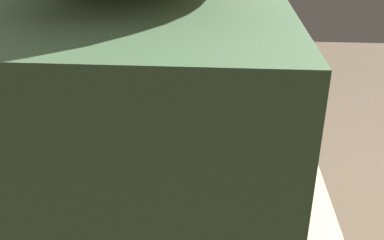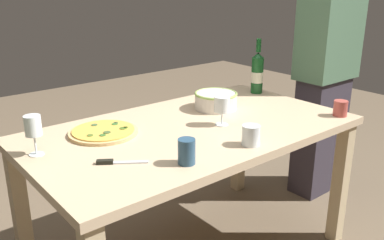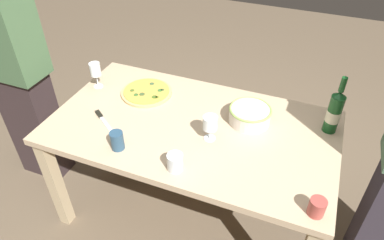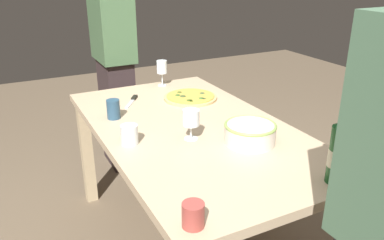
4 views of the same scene
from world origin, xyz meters
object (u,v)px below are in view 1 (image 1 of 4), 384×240
(wine_glass_near_pizza, at_px, (212,93))
(cup_ceramic, at_px, (282,157))
(dining_table, at_px, (192,148))
(pizza_knife, at_px, (227,206))
(cup_amber, at_px, (270,63))
(pizza, at_px, (125,177))
(wine_bottle, at_px, (158,44))
(wine_glass_by_bottle, at_px, (111,215))
(cup_spare, at_px, (279,115))
(serving_bowl, at_px, (164,88))
(person_guest_left, at_px, (199,31))

(wine_glass_near_pizza, xyz_separation_m, cup_ceramic, (-0.42, -0.25, -0.05))
(dining_table, distance_m, pizza_knife, 0.53)
(cup_amber, bearing_deg, pizza, 153.48)
(wine_bottle, xyz_separation_m, cup_amber, (-0.01, -0.60, -0.09))
(wine_glass_by_bottle, relative_size, pizza_knife, 0.95)
(pizza, relative_size, cup_spare, 3.56)
(serving_bowl, bearing_deg, cup_ceramic, -141.12)
(cup_ceramic, bearing_deg, cup_spare, -4.38)
(dining_table, xyz_separation_m, wine_bottle, (0.72, 0.24, 0.22))
(wine_glass_near_pizza, bearing_deg, cup_amber, -26.40)
(pizza, xyz_separation_m, cup_spare, (0.43, -0.53, 0.03))
(cup_amber, bearing_deg, cup_spare, 178.49)
(pizza, bearing_deg, dining_table, -25.87)
(dining_table, height_order, cup_spare, cup_spare)
(serving_bowl, bearing_deg, cup_spare, -116.18)
(dining_table, bearing_deg, person_guest_left, 2.13)
(wine_glass_by_bottle, bearing_deg, cup_spare, -32.51)
(serving_bowl, distance_m, person_guest_left, 0.89)
(serving_bowl, distance_m, pizza_knife, 0.85)
(dining_table, relative_size, cup_ceramic, 15.59)
(cup_amber, bearing_deg, wine_glass_near_pizza, 153.60)
(pizza, height_order, person_guest_left, person_guest_left)
(cup_ceramic, bearing_deg, serving_bowl, 38.88)
(pizza, distance_m, pizza_knife, 0.35)
(wine_bottle, height_order, wine_glass_by_bottle, wine_bottle)
(wine_glass_near_pizza, height_order, pizza_knife, wine_glass_near_pizza)
(wine_bottle, distance_m, cup_ceramic, 1.15)
(pizza, relative_size, person_guest_left, 0.19)
(cup_ceramic, bearing_deg, wine_glass_near_pizza, 30.51)
(cup_amber, distance_m, cup_ceramic, 1.00)
(serving_bowl, relative_size, pizza_knife, 1.32)
(cup_spare, bearing_deg, wine_glass_by_bottle, 147.49)
(dining_table, bearing_deg, cup_spare, -81.87)
(cup_amber, distance_m, person_guest_left, 0.61)
(wine_glass_near_pizza, bearing_deg, cup_spare, -106.69)
(pizza, xyz_separation_m, pizza_knife, (-0.12, -0.33, -0.00))
(cup_spare, bearing_deg, pizza, 129.21)
(wine_glass_by_bottle, distance_m, cup_amber, 1.52)
(serving_bowl, bearing_deg, wine_glass_by_bottle, -179.70)
(dining_table, height_order, wine_glass_near_pizza, wine_glass_near_pizza)
(wine_bottle, distance_m, wine_glass_by_bottle, 1.44)
(wine_glass_by_bottle, relative_size, cup_spare, 1.88)
(cup_ceramic, xyz_separation_m, cup_spare, (0.34, -0.03, -0.01))
(pizza, relative_size, cup_ceramic, 3.13)
(cup_amber, xyz_separation_m, person_guest_left, (0.46, 0.40, 0.04))
(serving_bowl, xyz_separation_m, pizza_knife, (-0.80, -0.29, -0.04))
(cup_amber, relative_size, pizza_knife, 0.46)
(wine_glass_by_bottle, bearing_deg, pizza, 7.46)
(dining_table, distance_m, cup_ceramic, 0.45)
(serving_bowl, xyz_separation_m, person_guest_left, (0.88, -0.10, 0.03))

